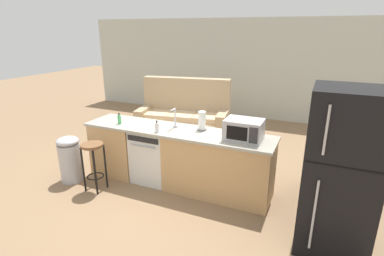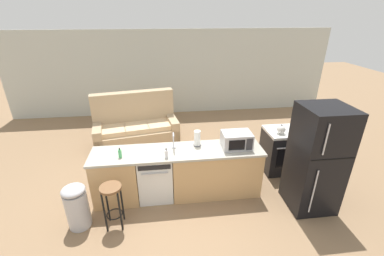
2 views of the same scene
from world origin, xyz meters
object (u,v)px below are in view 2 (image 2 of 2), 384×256
(bar_stool, at_px, (112,198))
(microwave, at_px, (237,140))
(stove_range, at_px, (282,150))
(couch, at_px, (136,128))
(dish_soap_bottle, at_px, (120,154))
(refrigerator, at_px, (317,159))
(soap_bottle, at_px, (166,154))
(trash_bin, at_px, (77,206))
(dishwasher, at_px, (156,176))
(paper_towel_roll, at_px, (197,138))
(kettle, at_px, (281,130))

(bar_stool, bearing_deg, microwave, 17.62)
(stove_range, relative_size, couch, 0.42)
(stove_range, relative_size, dish_soap_bottle, 5.11)
(refrigerator, xyz_separation_m, soap_bottle, (-2.40, 0.33, 0.08))
(stove_range, bearing_deg, refrigerator, -90.01)
(refrigerator, xyz_separation_m, trash_bin, (-3.79, -0.03, -0.52))
(bar_stool, height_order, couch, couch)
(microwave, bearing_deg, soap_bottle, -170.07)
(refrigerator, relative_size, trash_bin, 2.42)
(refrigerator, bearing_deg, dishwasher, 168.07)
(refrigerator, distance_m, soap_bottle, 2.42)
(soap_bottle, relative_size, trash_bin, 0.24)
(stove_range, distance_m, dish_soap_bottle, 3.25)
(refrigerator, bearing_deg, paper_towel_roll, 159.36)
(paper_towel_roll, height_order, dish_soap_bottle, paper_towel_roll)
(soap_bottle, relative_size, kettle, 0.86)
(dishwasher, relative_size, stove_range, 0.93)
(refrigerator, height_order, dish_soap_bottle, refrigerator)
(microwave, xyz_separation_m, kettle, (1.01, 0.42, -0.05))
(microwave, distance_m, soap_bottle, 1.24)
(kettle, xyz_separation_m, couch, (-2.94, 1.75, -0.59))
(kettle, xyz_separation_m, trash_bin, (-3.62, -1.01, -0.61))
(bar_stool, xyz_separation_m, couch, (0.13, 2.83, -0.14))
(dish_soap_bottle, bearing_deg, trash_bin, -143.66)
(dish_soap_bottle, xyz_separation_m, kettle, (2.97, 0.53, 0.01))
(paper_towel_roll, height_order, kettle, paper_towel_roll)
(refrigerator, xyz_separation_m, bar_stool, (-3.24, -0.11, -0.36))
(refrigerator, xyz_separation_m, paper_towel_roll, (-1.84, 0.69, 0.14))
(dish_soap_bottle, bearing_deg, dishwasher, 11.26)
(microwave, distance_m, bar_stool, 2.22)
(dishwasher, bearing_deg, dish_soap_bottle, -168.74)
(dishwasher, bearing_deg, paper_towel_roll, 10.81)
(trash_bin, bearing_deg, soap_bottle, 14.88)
(soap_bottle, height_order, bar_stool, soap_bottle)
(kettle, relative_size, bar_stool, 0.28)
(trash_bin, bearing_deg, kettle, 15.54)
(microwave, bearing_deg, paper_towel_roll, 167.64)
(stove_range, xyz_separation_m, microwave, (-1.18, -0.55, 0.59))
(trash_bin, relative_size, couch, 0.35)
(refrigerator, xyz_separation_m, couch, (-3.10, 2.72, -0.50))
(dish_soap_bottle, xyz_separation_m, couch, (0.04, 2.28, -0.58))
(couch, bearing_deg, kettle, -30.77)
(dish_soap_bottle, xyz_separation_m, bar_stool, (-0.10, -0.55, -0.44))
(stove_range, distance_m, soap_bottle, 2.57)
(paper_towel_roll, bearing_deg, refrigerator, -20.64)
(trash_bin, xyz_separation_m, couch, (0.68, 2.76, 0.02))
(microwave, distance_m, couch, 2.97)
(dishwasher, xyz_separation_m, paper_towel_roll, (0.76, 0.14, 0.62))
(paper_towel_roll, distance_m, soap_bottle, 0.66)
(paper_towel_roll, relative_size, dish_soap_bottle, 1.60)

